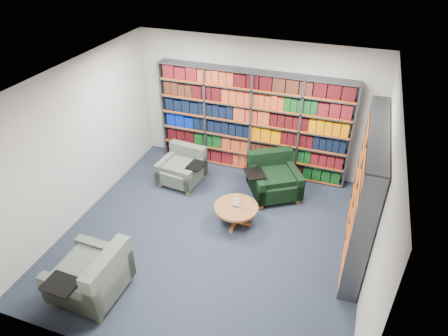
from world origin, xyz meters
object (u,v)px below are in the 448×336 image
(chair_teal_left, at_px, (183,168))
(coffee_table, at_px, (236,210))
(chair_green_right, at_px, (273,178))
(chair_teal_front, at_px, (94,277))

(chair_teal_left, xyz_separation_m, coffee_table, (1.46, -0.96, 0.00))
(chair_green_right, height_order, chair_teal_front, chair_teal_front)
(chair_teal_left, bearing_deg, chair_teal_front, -89.59)
(chair_teal_front, bearing_deg, chair_green_right, 61.38)
(chair_teal_front, bearing_deg, chair_teal_left, 90.41)
(chair_teal_front, height_order, coffee_table, chair_teal_front)
(chair_green_right, relative_size, coffee_table, 1.56)
(chair_teal_left, distance_m, coffee_table, 1.75)
(chair_green_right, distance_m, coffee_table, 1.22)
(chair_teal_left, relative_size, chair_teal_front, 0.88)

